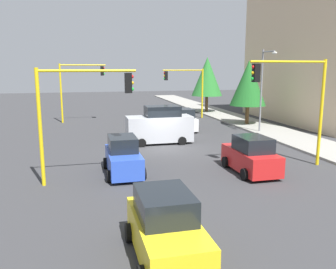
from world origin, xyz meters
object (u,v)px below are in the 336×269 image
(street_lamp_curbside, at_px, (264,82))
(car_yellow, at_px, (166,229))
(traffic_signal_near_left, at_px, (295,92))
(traffic_signal_far_left, at_px, (186,83))
(traffic_signal_far_right, at_px, (79,81))
(tree_roadside_mid, at_px, (248,83))
(delivery_van_silver, at_px, (160,126))
(car_white, at_px, (183,121))
(tree_roadside_far, at_px, (207,77))
(car_blue, at_px, (123,157))
(traffic_signal_near_right, at_px, (80,102))
(car_red, at_px, (251,156))

(street_lamp_curbside, distance_m, car_yellow, 21.65)
(traffic_signal_near_left, xyz_separation_m, street_lamp_curbside, (-9.61, 3.46, 0.13))
(traffic_signal_far_left, height_order, traffic_signal_far_right, traffic_signal_far_right)
(car_yellow, bearing_deg, tree_roadside_mid, 148.32)
(street_lamp_curbside, xyz_separation_m, car_yellow, (17.29, -12.58, -3.45))
(traffic_signal_far_left, distance_m, delivery_van_silver, 13.52)
(traffic_signal_far_left, xyz_separation_m, car_white, (7.36, -2.50, -2.94))
(traffic_signal_far_left, height_order, delivery_van_silver, traffic_signal_far_left)
(street_lamp_curbside, bearing_deg, tree_roadside_far, 178.81)
(car_blue, bearing_deg, traffic_signal_near_right, -64.12)
(traffic_signal_far_left, distance_m, traffic_signal_near_right, 22.99)
(tree_roadside_far, bearing_deg, traffic_signal_far_left, -43.88)
(car_yellow, height_order, car_blue, same)
(traffic_signal_near_right, bearing_deg, car_red, 87.14)
(traffic_signal_far_right, xyz_separation_m, street_lamp_curbside, (10.39, 14.94, 0.16))
(car_yellow, height_order, car_red, same)
(traffic_signal_near_left, distance_m, traffic_signal_far_right, 23.06)
(tree_roadside_mid, xyz_separation_m, car_red, (14.44, -6.95, -3.17))
(traffic_signal_far_left, xyz_separation_m, car_blue, (18.98, -9.24, -2.94))
(delivery_van_silver, bearing_deg, car_red, 20.12)
(traffic_signal_far_left, xyz_separation_m, tree_roadside_mid, (6.00, 4.35, 0.23))
(tree_roadside_mid, height_order, car_blue, tree_roadside_mid)
(traffic_signal_near_left, distance_m, traffic_signal_near_right, 11.42)
(tree_roadside_mid, bearing_deg, traffic_signal_near_right, -48.23)
(car_red, bearing_deg, tree_roadside_far, 165.22)
(car_yellow, xyz_separation_m, car_white, (-20.31, 6.53, -0.00))
(car_blue, height_order, car_white, same)
(car_red, xyz_separation_m, car_blue, (-1.45, -6.63, -0.00))
(delivery_van_silver, xyz_separation_m, car_white, (-4.64, 3.20, -0.39))
(car_blue, bearing_deg, traffic_signal_far_right, -173.53)
(tree_roadside_mid, bearing_deg, traffic_signal_near_left, -16.91)
(traffic_signal_far_right, relative_size, street_lamp_curbside, 0.85)
(traffic_signal_near_right, bearing_deg, traffic_signal_near_left, 90.00)
(car_red, distance_m, car_blue, 6.79)
(traffic_signal_near_left, bearing_deg, traffic_signal_far_right, -150.14)
(tree_roadside_far, relative_size, tree_roadside_mid, 1.09)
(tree_roadside_far, bearing_deg, tree_roadside_mid, 2.86)
(car_red, bearing_deg, car_blue, -102.34)
(car_white, bearing_deg, street_lamp_curbside, 63.39)
(tree_roadside_mid, relative_size, car_white, 1.72)
(tree_roadside_far, height_order, car_white, tree_roadside_far)
(traffic_signal_far_right, relative_size, car_yellow, 1.46)
(traffic_signal_far_right, bearing_deg, tree_roadside_mid, 69.13)
(tree_roadside_far, relative_size, car_blue, 1.71)
(traffic_signal_far_left, relative_size, delivery_van_silver, 1.12)
(car_yellow, bearing_deg, tree_roadside_far, 157.88)
(traffic_signal_far_right, bearing_deg, traffic_signal_near_right, 0.18)
(traffic_signal_near_left, distance_m, street_lamp_curbside, 10.21)
(street_lamp_curbside, height_order, delivery_van_silver, street_lamp_curbside)
(traffic_signal_near_left, relative_size, car_yellow, 1.47)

